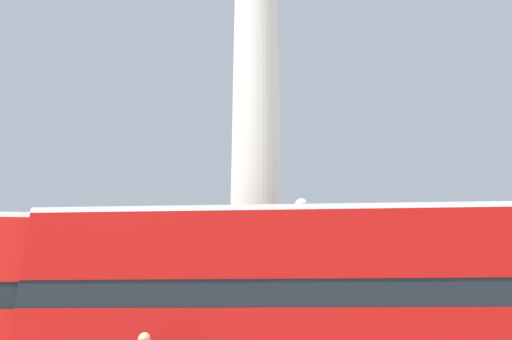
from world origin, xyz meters
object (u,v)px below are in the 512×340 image
object	(u,v)px
bus_a	(294,300)
street_lamp	(304,289)
monument_column	(256,160)
equestrian_statue	(481,329)

from	to	relation	value
bus_a	street_lamp	xyz separation A→B (m)	(0.64, 2.80, 0.51)
monument_column	bus_a	world-z (taller)	monument_column
monument_column	street_lamp	distance (m)	6.32
monument_column	equestrian_statue	xyz separation A→B (m)	(10.93, 5.87, -6.13)
monument_column	street_lamp	size ratio (longest dim) A/B	4.19
monument_column	bus_a	bearing A→B (deg)	-84.51
monument_column	equestrian_statue	distance (m)	13.84
equestrian_statue	street_lamp	size ratio (longest dim) A/B	1.14
equestrian_statue	monument_column	bearing A→B (deg)	-119.96
equestrian_statue	street_lamp	bearing A→B (deg)	-104.57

